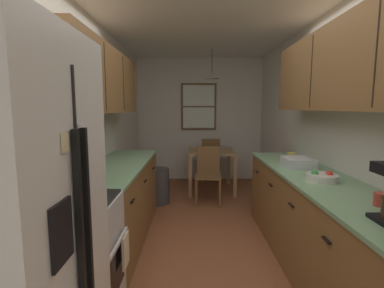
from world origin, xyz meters
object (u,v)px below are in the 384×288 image
at_px(dining_table, 210,157).
at_px(dining_chair_near, 207,172).
at_px(mug_by_coffeemaker, 379,199).
at_px(table_serving_bowl, 214,149).
at_px(stove_range, 67,266).
at_px(dish_rack, 297,162).
at_px(mug_spare, 290,157).
at_px(microwave_over_range, 38,92).
at_px(dining_chair_far, 209,158).
at_px(storage_canister, 86,174).
at_px(trash_bin, 157,186).
at_px(fruit_bowl, 320,177).

relative_size(dining_table, dining_chair_near, 1.00).
xyz_separation_m(mug_by_coffeemaker, table_serving_bowl, (-0.79, 3.38, -0.16)).
bearing_deg(dining_table, stove_range, -109.63).
bearing_deg(dish_rack, stove_range, -149.15).
distance_m(mug_spare, table_serving_bowl, 2.02).
xyz_separation_m(microwave_over_range, dining_chair_far, (1.32, 3.98, -1.12)).
distance_m(stove_range, storage_canister, 0.69).
height_order(stove_range, trash_bin, stove_range).
bearing_deg(mug_by_coffeemaker, dining_chair_near, 109.34).
distance_m(microwave_over_range, dining_chair_near, 3.14).
height_order(dining_chair_near, table_serving_bowl, dining_chair_near).
bearing_deg(microwave_over_range, dining_table, 68.66).
height_order(mug_by_coffeemaker, mug_spare, mug_spare).
relative_size(microwave_over_range, dining_chair_far, 0.69).
height_order(dining_chair_far, table_serving_bowl, dining_chair_far).
xyz_separation_m(microwave_over_range, dining_table, (1.30, 3.33, -0.99)).
bearing_deg(trash_bin, mug_spare, -33.97).
relative_size(stove_range, storage_canister, 5.73).
distance_m(microwave_over_range, dish_rack, 2.48).
height_order(stove_range, storage_canister, stove_range).
xyz_separation_m(stove_range, storage_canister, (-0.01, 0.45, 0.52)).
bearing_deg(fruit_bowl, mug_spare, 87.05).
relative_size(microwave_over_range, mug_by_coffeemaker, 5.29).
xyz_separation_m(dining_chair_near, dish_rack, (0.86, -1.50, 0.45)).
height_order(stove_range, microwave_over_range, microwave_over_range).
bearing_deg(dish_rack, dining_chair_near, 119.93).
height_order(dining_chair_near, dining_chair_far, same).
distance_m(microwave_over_range, mug_by_coffeemaker, 2.27).
height_order(trash_bin, fruit_bowl, fruit_bowl).
relative_size(mug_by_coffeemaker, mug_spare, 0.99).
bearing_deg(dining_chair_far, fruit_bowl, -77.54).
distance_m(stove_range, dining_table, 3.54).
xyz_separation_m(dining_table, mug_by_coffeemaker, (0.86, -3.36, 0.31)).
height_order(fruit_bowl, table_serving_bowl, fruit_bowl).
height_order(trash_bin, mug_by_coffeemaker, mug_by_coffeemaker).
height_order(dining_chair_far, trash_bin, dining_chair_far).
xyz_separation_m(trash_bin, mug_by_coffeemaker, (1.75, -2.65, 0.66)).
relative_size(storage_canister, table_serving_bowl, 1.09).
distance_m(dining_chair_far, fruit_bowl, 3.49).
xyz_separation_m(dining_chair_near, storage_canister, (-1.10, -2.22, 0.50)).
bearing_deg(mug_spare, table_serving_bowl, 111.72).
bearing_deg(fruit_bowl, dish_rack, 89.21).
relative_size(microwave_over_range, trash_bin, 1.09).
distance_m(stove_range, mug_spare, 2.53).
xyz_separation_m(dining_table, dining_chair_far, (0.02, 0.66, -0.13)).
bearing_deg(mug_spare, dining_chair_far, 107.55).
xyz_separation_m(dining_table, table_serving_bowl, (0.07, 0.02, 0.15)).
relative_size(microwave_over_range, storage_canister, 3.22).
bearing_deg(stove_range, dining_chair_near, 67.63).
relative_size(fruit_bowl, dish_rack, 0.77).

